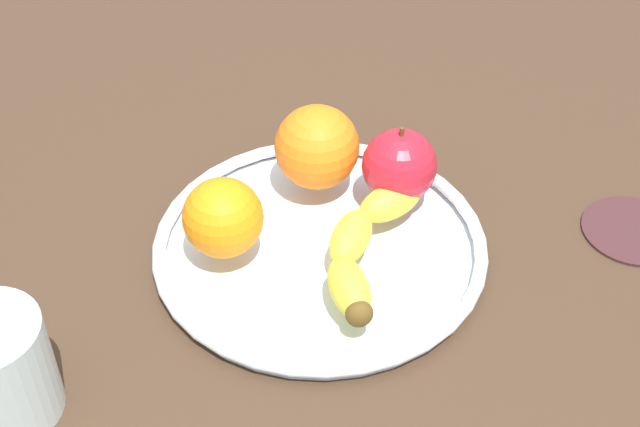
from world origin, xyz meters
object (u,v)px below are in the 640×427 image
apple (399,166)px  orange_back_right (223,218)px  banana (364,244)px  orange_front_left (317,147)px  ambient_coaster (633,229)px  fruit_bowl (320,246)px

apple → orange_back_right: size_ratio=1.10×
banana → orange_front_left: orange_front_left is taller
apple → ambient_coaster: apple is taller
banana → ambient_coaster: bearing=122.3°
apple → orange_back_right: apple is taller
ambient_coaster → orange_front_left: bearing=-57.2°
apple → orange_front_left: (3.58, -6.94, 0.50)cm
banana → orange_front_left: bearing=-138.4°
fruit_bowl → orange_front_left: orange_front_left is taller
apple → orange_back_right: bearing=-22.2°
fruit_bowl → ambient_coaster: bearing=138.8°
orange_back_right → orange_front_left: size_ratio=0.88×
ambient_coaster → fruit_bowl: bearing=-41.2°
fruit_bowl → orange_back_right: size_ratio=4.25×
banana → apple: apple is taller
apple → orange_front_left: 7.82cm
ambient_coaster → banana: bearing=-35.2°
fruit_bowl → banana: size_ratio=1.73×
apple → ambient_coaster: 22.40cm
orange_back_right → apple: bearing=157.8°
orange_back_right → ambient_coaster: size_ratio=0.74×
fruit_bowl → apple: apple is taller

